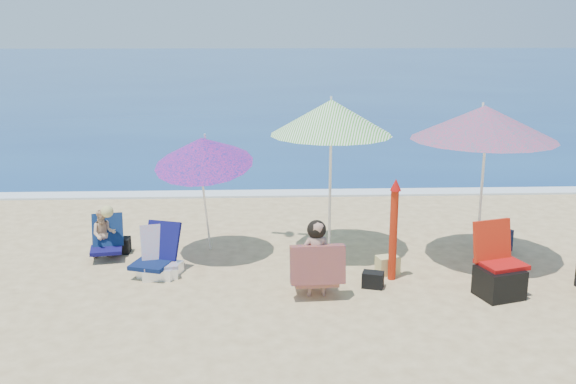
{
  "coord_description": "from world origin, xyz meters",
  "views": [
    {
      "loc": [
        -0.66,
        -7.56,
        3.3
      ],
      "look_at": [
        -0.3,
        1.0,
        1.1
      ],
      "focal_mm": 41.03,
      "sensor_mm": 36.0,
      "label": 1
    }
  ],
  "objects_px": {
    "camp_chair_left": "(499,275)",
    "person_center": "(317,260)",
    "umbrella_striped": "(331,117)",
    "umbrella_blue": "(203,151)",
    "furled_umbrella": "(394,225)",
    "chair_rainbow": "(159,263)",
    "person_left": "(105,234)",
    "umbrella_turquoise": "(484,123)",
    "chair_navy": "(159,261)"
  },
  "relations": [
    {
      "from": "furled_umbrella",
      "to": "chair_rainbow",
      "type": "distance_m",
      "value": 3.18
    },
    {
      "from": "umbrella_turquoise",
      "to": "umbrella_striped",
      "type": "xyz_separation_m",
      "value": [
        -2.03,
        0.45,
        0.02
      ]
    },
    {
      "from": "furled_umbrella",
      "to": "chair_navy",
      "type": "height_order",
      "value": "furled_umbrella"
    },
    {
      "from": "umbrella_striped",
      "to": "umbrella_blue",
      "type": "xyz_separation_m",
      "value": [
        -1.81,
        -0.09,
        -0.45
      ]
    },
    {
      "from": "chair_rainbow",
      "to": "camp_chair_left",
      "type": "xyz_separation_m",
      "value": [
        4.33,
        -0.88,
        0.1
      ]
    },
    {
      "from": "umbrella_striped",
      "to": "chair_rainbow",
      "type": "distance_m",
      "value": 3.12
    },
    {
      "from": "umbrella_blue",
      "to": "chair_navy",
      "type": "xyz_separation_m",
      "value": [
        -0.58,
        -0.65,
        -1.39
      ]
    },
    {
      "from": "umbrella_blue",
      "to": "person_left",
      "type": "height_order",
      "value": "umbrella_blue"
    },
    {
      "from": "umbrella_turquoise",
      "to": "chair_rainbow",
      "type": "height_order",
      "value": "umbrella_turquoise"
    },
    {
      "from": "person_left",
      "to": "person_center",
      "type": "bearing_deg",
      "value": -27.33
    },
    {
      "from": "umbrella_striped",
      "to": "furled_umbrella",
      "type": "relative_size",
      "value": 1.68
    },
    {
      "from": "umbrella_striped",
      "to": "person_center",
      "type": "relative_size",
      "value": 2.37
    },
    {
      "from": "chair_navy",
      "to": "person_center",
      "type": "height_order",
      "value": "person_center"
    },
    {
      "from": "umbrella_turquoise",
      "to": "umbrella_blue",
      "type": "xyz_separation_m",
      "value": [
        -3.84,
        0.36,
        -0.43
      ]
    },
    {
      "from": "umbrella_turquoise",
      "to": "chair_rainbow",
      "type": "relative_size",
      "value": 3.48
    },
    {
      "from": "umbrella_striped",
      "to": "person_center",
      "type": "bearing_deg",
      "value": -101.59
    },
    {
      "from": "person_left",
      "to": "chair_rainbow",
      "type": "bearing_deg",
      "value": -38.69
    },
    {
      "from": "chair_navy",
      "to": "umbrella_striped",
      "type": "bearing_deg",
      "value": 17.19
    },
    {
      "from": "person_left",
      "to": "umbrella_blue",
      "type": "bearing_deg",
      "value": -0.75
    },
    {
      "from": "umbrella_striped",
      "to": "umbrella_blue",
      "type": "relative_size",
      "value": 1.21
    },
    {
      "from": "umbrella_striped",
      "to": "umbrella_blue",
      "type": "distance_m",
      "value": 1.87
    },
    {
      "from": "umbrella_striped",
      "to": "chair_rainbow",
      "type": "bearing_deg",
      "value": -162.32
    },
    {
      "from": "furled_umbrella",
      "to": "person_center",
      "type": "bearing_deg",
      "value": -153.29
    },
    {
      "from": "chair_rainbow",
      "to": "person_center",
      "type": "xyz_separation_m",
      "value": [
        2.06,
        -0.82,
        0.3
      ]
    },
    {
      "from": "umbrella_striped",
      "to": "person_left",
      "type": "xyz_separation_m",
      "value": [
        -3.26,
        -0.07,
        -1.65
      ]
    },
    {
      "from": "umbrella_striped",
      "to": "chair_navy",
      "type": "relative_size",
      "value": 3.12
    },
    {
      "from": "umbrella_blue",
      "to": "camp_chair_left",
      "type": "relative_size",
      "value": 2.1
    },
    {
      "from": "umbrella_striped",
      "to": "person_left",
      "type": "height_order",
      "value": "umbrella_striped"
    },
    {
      "from": "chair_rainbow",
      "to": "person_left",
      "type": "relative_size",
      "value": 0.81
    },
    {
      "from": "chair_rainbow",
      "to": "person_center",
      "type": "height_order",
      "value": "person_center"
    },
    {
      "from": "person_center",
      "to": "umbrella_blue",
      "type": "bearing_deg",
      "value": 134.79
    },
    {
      "from": "umbrella_striped",
      "to": "person_center",
      "type": "xyz_separation_m",
      "value": [
        -0.32,
        -1.58,
        -1.55
      ]
    },
    {
      "from": "camp_chair_left",
      "to": "furled_umbrella",
      "type": "bearing_deg",
      "value": 154.12
    },
    {
      "from": "umbrella_striped",
      "to": "furled_umbrella",
      "type": "bearing_deg",
      "value": -55.37
    },
    {
      "from": "umbrella_blue",
      "to": "person_center",
      "type": "relative_size",
      "value": 1.96
    },
    {
      "from": "umbrella_blue",
      "to": "person_center",
      "type": "height_order",
      "value": "umbrella_blue"
    },
    {
      "from": "camp_chair_left",
      "to": "person_center",
      "type": "xyz_separation_m",
      "value": [
        -2.27,
        0.06,
        0.2
      ]
    },
    {
      "from": "person_center",
      "to": "umbrella_turquoise",
      "type": "bearing_deg",
      "value": 25.66
    },
    {
      "from": "chair_rainbow",
      "to": "person_left",
      "type": "height_order",
      "value": "person_left"
    },
    {
      "from": "camp_chair_left",
      "to": "chair_rainbow",
      "type": "bearing_deg",
      "value": 168.5
    },
    {
      "from": "chair_rainbow",
      "to": "person_center",
      "type": "distance_m",
      "value": 2.24
    },
    {
      "from": "chair_rainbow",
      "to": "umbrella_turquoise",
      "type": "bearing_deg",
      "value": 4.03
    },
    {
      "from": "chair_rainbow",
      "to": "person_left",
      "type": "distance_m",
      "value": 1.13
    },
    {
      "from": "umbrella_turquoise",
      "to": "person_center",
      "type": "xyz_separation_m",
      "value": [
        -2.36,
        -1.13,
        -1.52
      ]
    },
    {
      "from": "chair_navy",
      "to": "person_left",
      "type": "distance_m",
      "value": 1.11
    },
    {
      "from": "umbrella_turquoise",
      "to": "umbrella_blue",
      "type": "height_order",
      "value": "umbrella_turquoise"
    },
    {
      "from": "camp_chair_left",
      "to": "person_center",
      "type": "bearing_deg",
      "value": 178.46
    },
    {
      "from": "umbrella_striped",
      "to": "camp_chair_left",
      "type": "relative_size",
      "value": 2.53
    },
    {
      "from": "umbrella_blue",
      "to": "person_left",
      "type": "distance_m",
      "value": 1.88
    },
    {
      "from": "umbrella_blue",
      "to": "furled_umbrella",
      "type": "xyz_separation_m",
      "value": [
        2.54,
        -0.97,
        -0.81
      ]
    }
  ]
}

